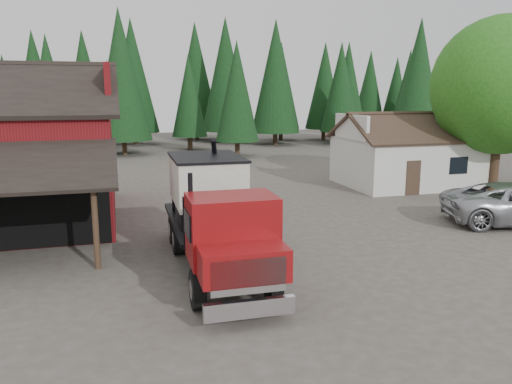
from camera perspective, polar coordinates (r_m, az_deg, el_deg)
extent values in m
plane|color=#4B433A|center=(16.48, 2.31, -9.33)|extent=(120.00, 120.00, 0.00)
cube|color=maroon|center=(24.65, -16.52, 11.31)|extent=(0.25, 7.00, 2.00)
cylinder|color=#382619|center=(17.34, -17.85, -3.97)|extent=(0.20, 0.20, 2.80)
cube|color=silver|center=(33.18, 16.91, 3.37)|extent=(8.00, 6.00, 3.00)
cube|color=#38281E|center=(31.71, 18.60, 7.01)|extent=(8.60, 3.42, 1.80)
cube|color=#38281E|center=(34.23, 15.77, 7.45)|extent=(8.60, 3.42, 1.80)
cube|color=silver|center=(30.98, 10.85, 7.31)|extent=(0.20, 4.20, 1.50)
cube|color=silver|center=(35.28, 22.65, 7.11)|extent=(0.20, 4.20, 1.50)
cube|color=#38281E|center=(29.94, 17.52, 1.55)|extent=(0.90, 0.06, 2.00)
cube|color=black|center=(31.59, 22.16, 2.82)|extent=(1.20, 0.06, 1.00)
cylinder|color=#382619|center=(33.19, 25.55, 2.93)|extent=(0.60, 0.60, 3.20)
sphere|color=#1C6216|center=(32.92, 26.25, 10.86)|extent=(8.00, 8.00, 8.00)
sphere|color=#1C6216|center=(32.77, 23.54, 8.98)|extent=(4.40, 4.40, 4.40)
cylinder|color=#382619|center=(46.22, -2.14, 5.09)|extent=(0.44, 0.44, 1.60)
cone|color=black|center=(45.94, -2.19, 11.43)|extent=(3.96, 3.96, 9.00)
cylinder|color=#382619|center=(48.96, 17.62, 4.92)|extent=(0.44, 0.44, 1.60)
cone|color=black|center=(48.71, 18.05, 12.06)|extent=(4.84, 4.84, 11.00)
cylinder|color=#382619|center=(48.92, -14.78, 5.07)|extent=(0.44, 0.44, 1.60)
cone|color=black|center=(48.69, -15.18, 12.81)|extent=(5.28, 5.28, 12.00)
cylinder|color=black|center=(13.89, -6.69, -10.98)|extent=(0.37, 1.12, 1.11)
cylinder|color=black|center=(14.32, 1.89, -10.21)|extent=(0.37, 1.12, 1.11)
cylinder|color=black|center=(18.45, -8.89, -5.36)|extent=(0.37, 1.12, 1.11)
cylinder|color=black|center=(18.77, -2.41, -4.94)|extent=(0.37, 1.12, 1.11)
cylinder|color=black|center=(19.81, -9.34, -4.21)|extent=(0.37, 1.12, 1.11)
cylinder|color=black|center=(20.11, -3.29, -3.84)|extent=(0.37, 1.12, 1.11)
cube|color=black|center=(16.94, -4.75, -5.35)|extent=(1.24, 8.72, 0.40)
cube|color=silver|center=(12.66, -0.73, -13.19)|extent=(2.33, 0.22, 0.46)
cube|color=silver|center=(12.44, -0.86, -9.61)|extent=(1.92, 0.13, 0.91)
cube|color=maroon|center=(12.94, -1.52, -8.05)|extent=(2.30, 1.35, 0.86)
cube|color=maroon|center=(14.00, -2.79, -4.16)|extent=(2.45, 1.76, 1.87)
cube|color=black|center=(13.16, -2.05, -3.80)|extent=(2.13, 0.11, 0.91)
cylinder|color=black|center=(14.58, -7.46, -1.37)|extent=(0.14, 0.14, 1.82)
cube|color=black|center=(14.97, -3.60, -3.35)|extent=(2.48, 0.16, 1.62)
cube|color=black|center=(18.21, -5.56, -3.28)|extent=(2.67, 5.91, 0.16)
cube|color=silver|center=(17.89, -5.65, 1.36)|extent=(2.38, 3.37, 1.62)
cone|color=silver|center=(18.09, -5.59, -1.79)|extent=(2.26, 2.26, 0.71)
cube|color=black|center=(17.77, -5.70, 4.00)|extent=(2.48, 3.48, 0.08)
cylinder|color=black|center=(19.39, -4.55, 1.85)|extent=(0.79, 2.20, 3.09)
cube|color=maroon|center=(20.41, -8.38, -0.94)|extent=(0.62, 0.82, 0.46)
cylinder|color=silver|center=(15.24, 1.05, -7.63)|extent=(0.58, 1.02, 0.57)
cube|color=maroon|center=(16.74, 0.20, -7.89)|extent=(1.08, 1.29, 0.60)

